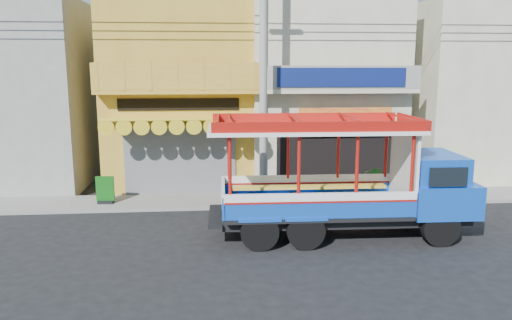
{
  "coord_description": "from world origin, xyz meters",
  "views": [
    {
      "loc": [
        -2.76,
        -13.86,
        4.96
      ],
      "look_at": [
        -1.32,
        2.5,
        1.86
      ],
      "focal_mm": 35.0,
      "sensor_mm": 36.0,
      "label": 1
    }
  ],
  "objects": [
    {
      "name": "sidewalk",
      "position": [
        0.0,
        4.0,
        0.06
      ],
      "size": [
        30.0,
        2.0,
        0.12
      ],
      "primitive_type": "cube",
      "color": "slate",
      "rests_on": "ground"
    },
    {
      "name": "party_pilaster",
      "position": [
        -1.0,
        4.85,
        4.0
      ],
      "size": [
        0.35,
        0.3,
        8.0
      ],
      "primitive_type": "cube",
      "color": "#B4AB94",
      "rests_on": "ground"
    },
    {
      "name": "potted_plant_a",
      "position": [
        2.77,
        4.48,
        0.57
      ],
      "size": [
        1.06,
        1.05,
        0.89
      ],
      "primitive_type": "imported",
      "rotation": [
        0.0,
        0.0,
        0.68
      ],
      "color": "#245B1A",
      "rests_on": "sidewalk"
    },
    {
      "name": "utility_pole",
      "position": [
        -0.85,
        3.3,
        5.03
      ],
      "size": [
        28.0,
        0.26,
        9.0
      ],
      "color": "gray",
      "rests_on": "ground"
    },
    {
      "name": "filler_building_left",
      "position": [
        -11.0,
        8.0,
        3.8
      ],
      "size": [
        6.0,
        6.0,
        7.6
      ],
      "primitive_type": "cube",
      "color": "gray",
      "rests_on": "ground"
    },
    {
      "name": "green_sign",
      "position": [
        -6.61,
        3.81,
        0.53
      ],
      "size": [
        0.64,
        0.33,
        0.99
      ],
      "color": "black",
      "rests_on": "sidewalk"
    },
    {
      "name": "shophouse_left",
      "position": [
        -4.0,
        7.96,
        4.11
      ],
      "size": [
        6.0,
        7.5,
        8.24
      ],
      "color": "#B98829",
      "rests_on": "ground"
    },
    {
      "name": "potted_plant_b",
      "position": [
        3.13,
        3.49,
        0.69
      ],
      "size": [
        0.65,
        0.74,
        1.14
      ],
      "primitive_type": "imported",
      "rotation": [
        0.0,
        0.0,
        1.84
      ],
      "color": "#245B1A",
      "rests_on": "sidewalk"
    },
    {
      "name": "songthaew_truck",
      "position": [
        1.54,
        -0.03,
        1.71
      ],
      "size": [
        7.64,
        2.7,
        3.54
      ],
      "color": "black",
      "rests_on": "ground"
    },
    {
      "name": "ground",
      "position": [
        0.0,
        0.0,
        0.0
      ],
      "size": [
        90.0,
        90.0,
        0.0
      ],
      "primitive_type": "plane",
      "color": "black",
      "rests_on": "ground"
    },
    {
      "name": "potted_plant_c",
      "position": [
        5.31,
        4.29,
        0.59
      ],
      "size": [
        0.71,
        0.71,
        0.94
      ],
      "primitive_type": "imported",
      "rotation": [
        0.0,
        0.0,
        4.23
      ],
      "color": "#245B1A",
      "rests_on": "sidewalk"
    },
    {
      "name": "shophouse_right",
      "position": [
        2.0,
        7.96,
        4.11
      ],
      "size": [
        6.0,
        6.75,
        8.24
      ],
      "color": "#B4AB94",
      "rests_on": "ground"
    },
    {
      "name": "filler_building_right",
      "position": [
        9.0,
        8.0,
        3.8
      ],
      "size": [
        6.0,
        6.0,
        7.6
      ],
      "primitive_type": "cube",
      "color": "#B4AB94",
      "rests_on": "ground"
    }
  ]
}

